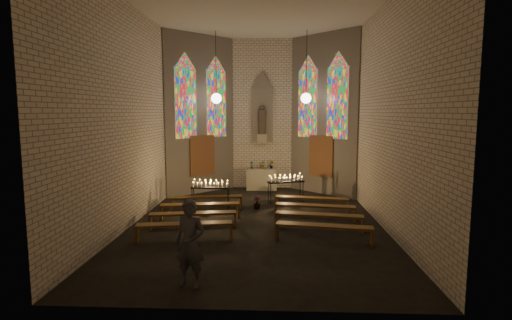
# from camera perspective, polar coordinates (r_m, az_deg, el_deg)

# --- Properties ---
(floor) EXTENTS (12.00, 12.00, 0.00)m
(floor) POSITION_cam_1_polar(r_m,az_deg,el_deg) (13.46, 0.11, -8.76)
(floor) COLOR black
(floor) RESTS_ON ground
(room) EXTENTS (8.22, 12.43, 7.00)m
(room) POSITION_cam_1_polar(r_m,az_deg,el_deg) (16.33, 0.63, 7.19)
(room) COLOR beige
(room) RESTS_ON ground
(altar) EXTENTS (1.40, 0.60, 1.00)m
(altar) POSITION_cam_1_polar(r_m,az_deg,el_deg) (18.68, 0.83, -2.75)
(altar) COLOR #B6B294
(altar) RESTS_ON ground
(flower_vase_left) EXTENTS (0.20, 0.16, 0.35)m
(flower_vase_left) POSITION_cam_1_polar(r_m,az_deg,el_deg) (18.51, -0.63, -0.73)
(flower_vase_left) COLOR #4C723F
(flower_vase_left) RESTS_ON altar
(flower_vase_center) EXTENTS (0.42, 0.39, 0.39)m
(flower_vase_center) POSITION_cam_1_polar(r_m,az_deg,el_deg) (18.62, 0.95, -0.63)
(flower_vase_center) COLOR #4C723F
(flower_vase_center) RESTS_ON altar
(flower_vase_right) EXTENTS (0.25, 0.23, 0.37)m
(flower_vase_right) POSITION_cam_1_polar(r_m,az_deg,el_deg) (18.58, 2.27, -0.68)
(flower_vase_right) COLOR #4C723F
(flower_vase_right) RESTS_ON altar
(aisle_flower_pot) EXTENTS (0.32, 0.32, 0.47)m
(aisle_flower_pot) POSITION_cam_1_polar(r_m,az_deg,el_deg) (15.10, 0.14, -6.11)
(aisle_flower_pot) COLOR #4C723F
(aisle_flower_pot) RESTS_ON ground
(votive_stand_left) EXTENTS (1.45, 0.40, 1.06)m
(votive_stand_left) POSITION_cam_1_polar(r_m,az_deg,el_deg) (14.99, -6.52, -3.63)
(votive_stand_left) COLOR black
(votive_stand_left) RESTS_ON ground
(votive_stand_right) EXTENTS (1.51, 0.86, 1.09)m
(votive_stand_right) POSITION_cam_1_polar(r_m,az_deg,el_deg) (15.99, 4.29, -2.83)
(votive_stand_right) COLOR black
(votive_stand_right) RESTS_ON ground
(pew_left_0) EXTENTS (2.70, 0.79, 0.51)m
(pew_left_0) POSITION_cam_1_polar(r_m,az_deg,el_deg) (15.02, -7.15, -5.52)
(pew_left_0) COLOR brown
(pew_left_0) RESTS_ON ground
(pew_right_0) EXTENTS (2.70, 0.79, 0.51)m
(pew_right_0) POSITION_cam_1_polar(r_m,az_deg,el_deg) (14.88, 7.95, -5.65)
(pew_right_0) COLOR brown
(pew_right_0) RESTS_ON ground
(pew_left_1) EXTENTS (2.70, 0.79, 0.51)m
(pew_left_1) POSITION_cam_1_polar(r_m,az_deg,el_deg) (13.87, -7.98, -6.58)
(pew_left_1) COLOR brown
(pew_left_1) RESTS_ON ground
(pew_right_1) EXTENTS (2.70, 0.79, 0.51)m
(pew_right_1) POSITION_cam_1_polar(r_m,az_deg,el_deg) (13.72, 8.42, -6.74)
(pew_right_1) COLOR brown
(pew_right_1) RESTS_ON ground
(pew_left_2) EXTENTS (2.70, 0.79, 0.51)m
(pew_left_2) POSITION_cam_1_polar(r_m,az_deg,el_deg) (12.73, -8.98, -7.83)
(pew_left_2) COLOR brown
(pew_left_2) RESTS_ON ground
(pew_right_2) EXTENTS (2.70, 0.79, 0.51)m
(pew_right_2) POSITION_cam_1_polar(r_m,az_deg,el_deg) (12.56, 8.98, -8.03)
(pew_right_2) COLOR brown
(pew_right_2) RESTS_ON ground
(pew_left_3) EXTENTS (2.70, 0.79, 0.51)m
(pew_left_3) POSITION_cam_1_polar(r_m,az_deg,el_deg) (11.60, -10.17, -9.32)
(pew_left_3) COLOR brown
(pew_left_3) RESTS_ON ground
(pew_right_3) EXTENTS (2.70, 0.79, 0.51)m
(pew_right_3) POSITION_cam_1_polar(r_m,az_deg,el_deg) (11.41, 9.66, -9.58)
(pew_right_3) COLOR brown
(pew_right_3) RESTS_ON ground
(visitor) EXTENTS (0.76, 0.59, 1.84)m
(visitor) POSITION_cam_1_polar(r_m,az_deg,el_deg) (8.58, -9.42, -11.64)
(visitor) COLOR #44434C
(visitor) RESTS_ON ground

